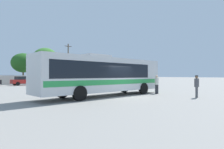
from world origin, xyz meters
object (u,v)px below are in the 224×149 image
object	(u,v)px
attendant_by_bus_door	(157,83)
utility_pole_near	(68,62)
coach_bus_silver_green	(103,74)
parked_car_third_red	(24,81)
roadside_tree_midright	(45,58)
passenger_waiting_on_apron	(197,85)
roadside_tree_midleft	(23,63)
roadside_tree_right	(92,65)

from	to	relation	value
attendant_by_bus_door	utility_pole_near	xyz separation A→B (m)	(7.25, 30.62, 3.85)
coach_bus_silver_green	parked_car_third_red	size ratio (longest dim) A/B	2.92
attendant_by_bus_door	roadside_tree_midright	distance (m)	31.28
attendant_by_bus_door	parked_car_third_red	world-z (taller)	attendant_by_bus_door
passenger_waiting_on_apron	roadside_tree_midright	size ratio (longest dim) A/B	0.22
roadside_tree_midleft	roadside_tree_right	bearing A→B (deg)	-14.98
attendant_by_bus_door	passenger_waiting_on_apron	size ratio (longest dim) A/B	1.01
utility_pole_near	roadside_tree_midright	distance (m)	5.52
passenger_waiting_on_apron	coach_bus_silver_green	bearing A→B (deg)	130.45
passenger_waiting_on_apron	roadside_tree_right	world-z (taller)	roadside_tree_right
parked_car_third_red	roadside_tree_midleft	world-z (taller)	roadside_tree_midleft
passenger_waiting_on_apron	roadside_tree_midright	bearing A→B (deg)	86.64
parked_car_third_red	passenger_waiting_on_apron	bearing A→B (deg)	-81.16
parked_car_third_red	coach_bus_silver_green	bearing A→B (deg)	-91.00
coach_bus_silver_green	utility_pole_near	xyz separation A→B (m)	(12.34, 28.90, 3.02)
roadside_tree_midright	coach_bus_silver_green	bearing A→B (deg)	-103.23
utility_pole_near	roadside_tree_right	size ratio (longest dim) A/B	1.47
attendant_by_bus_door	roadside_tree_midright	xyz separation A→B (m)	(1.77, 30.90, 4.52)
parked_car_third_red	roadside_tree_midleft	bearing A→B (deg)	73.99
coach_bus_silver_green	attendant_by_bus_door	distance (m)	5.43
coach_bus_silver_green	utility_pole_near	distance (m)	31.56
parked_car_third_red	utility_pole_near	size ratio (longest dim) A/B	0.44
passenger_waiting_on_apron	attendant_by_bus_door	bearing A→B (deg)	86.10
parked_car_third_red	roadside_tree_midright	xyz separation A→B (m)	(6.46, 6.41, 4.70)
parked_car_third_red	roadside_tree_right	world-z (taller)	roadside_tree_right
roadside_tree_midright	roadside_tree_midleft	bearing A→B (deg)	126.05
utility_pole_near	attendant_by_bus_door	bearing A→B (deg)	-103.32
coach_bus_silver_green	roadside_tree_right	xyz separation A→B (m)	(19.73, 29.40, 2.80)
parked_car_third_red	roadside_tree_right	size ratio (longest dim) A/B	0.65
roadside_tree_midleft	roadside_tree_midright	xyz separation A→B (m)	(3.32, -4.56, 0.92)
roadside_tree_midleft	roadside_tree_right	size ratio (longest dim) A/B	1.07
parked_car_third_red	roadside_tree_midright	world-z (taller)	roadside_tree_midright
parked_car_third_red	attendant_by_bus_door	bearing A→B (deg)	-79.17
utility_pole_near	roadside_tree_midleft	distance (m)	10.04
coach_bus_silver_green	parked_car_third_red	distance (m)	22.80
roadside_tree_midright	passenger_waiting_on_apron	bearing A→B (deg)	-93.36
attendant_by_bus_door	parked_car_third_red	distance (m)	24.94
coach_bus_silver_green	parked_car_third_red	xyz separation A→B (m)	(0.40, 22.77, -1.01)
attendant_by_bus_door	passenger_waiting_on_apron	bearing A→B (deg)	-93.90
utility_pole_near	parked_car_third_red	bearing A→B (deg)	-152.84
passenger_waiting_on_apron	utility_pole_near	world-z (taller)	utility_pole_near
roadside_tree_midright	attendant_by_bus_door	bearing A→B (deg)	-93.29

